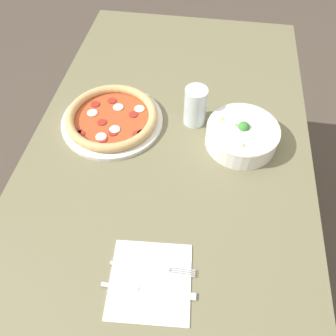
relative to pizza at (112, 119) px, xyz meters
name	(u,v)px	position (x,y,z in m)	size (l,w,h in m)	color
ground_plane	(171,235)	(0.00, 0.18, -0.74)	(8.00, 8.00, 0.00)	#4C4238
dining_table	(172,152)	(0.00, 0.18, -0.12)	(1.26, 0.79, 0.72)	#706B4C
pizza	(112,119)	(0.00, 0.00, 0.00)	(0.30, 0.30, 0.04)	white
bowl	(242,134)	(0.02, 0.38, 0.02)	(0.20, 0.20, 0.08)	white
napkin	(150,281)	(0.44, 0.20, -0.02)	(0.19, 0.19, 0.00)	white
fork	(151,268)	(0.42, 0.19, -0.01)	(0.02, 0.19, 0.00)	silver
knife	(144,290)	(0.46, 0.19, -0.01)	(0.02, 0.20, 0.01)	silver
glass	(195,106)	(-0.05, 0.24, 0.04)	(0.06, 0.06, 0.12)	silver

